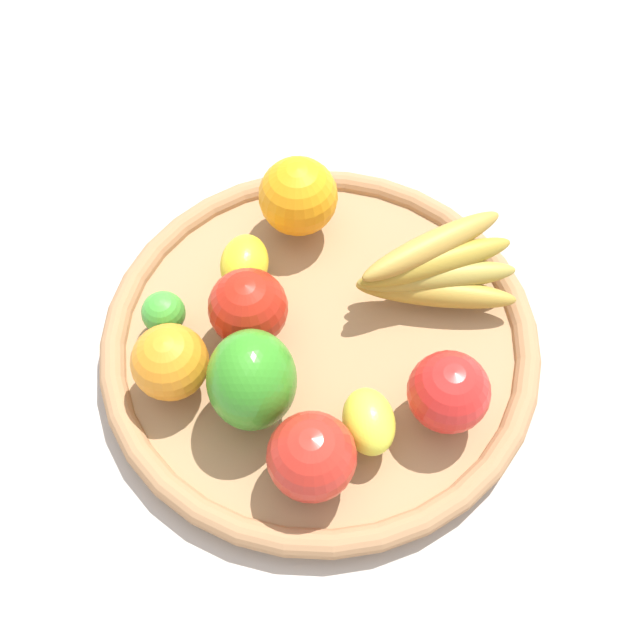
# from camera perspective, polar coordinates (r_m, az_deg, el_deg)

# --- Properties ---
(ground_plane) EXTENTS (2.40, 2.40, 0.00)m
(ground_plane) POSITION_cam_1_polar(r_m,az_deg,el_deg) (0.78, -0.00, -2.16)
(ground_plane) COLOR #B7ADA3
(ground_plane) RESTS_ON ground
(basket) EXTENTS (0.44, 0.44, 0.04)m
(basket) POSITION_cam_1_polar(r_m,az_deg,el_deg) (0.76, -0.00, -1.51)
(basket) COLOR #A27C53
(basket) RESTS_ON ground_plane
(bell_pepper) EXTENTS (0.11, 0.11, 0.10)m
(bell_pepper) POSITION_cam_1_polar(r_m,az_deg,el_deg) (0.67, -5.21, -4.57)
(bell_pepper) COLOR #358E22
(bell_pepper) RESTS_ON basket
(lemon_1) EXTENTS (0.08, 0.08, 0.05)m
(lemon_1) POSITION_cam_1_polar(r_m,az_deg,el_deg) (0.76, -5.77, 4.28)
(lemon_1) COLOR yellow
(lemon_1) RESTS_ON basket
(banana_bunch) EXTENTS (0.17, 0.11, 0.07)m
(banana_bunch) POSITION_cam_1_polar(r_m,az_deg,el_deg) (0.75, 8.74, 3.86)
(banana_bunch) COLOR #AF8B33
(banana_bunch) RESTS_ON basket
(apple_1) EXTENTS (0.11, 0.11, 0.08)m
(apple_1) POSITION_cam_1_polar(r_m,az_deg,el_deg) (0.65, -0.64, -10.35)
(apple_1) COLOR red
(apple_1) RESTS_ON basket
(lemon_0) EXTENTS (0.06, 0.07, 0.05)m
(lemon_0) POSITION_cam_1_polar(r_m,az_deg,el_deg) (0.68, 3.73, -7.72)
(lemon_0) COLOR yellow
(lemon_0) RESTS_ON basket
(orange_1) EXTENTS (0.12, 0.12, 0.08)m
(orange_1) POSITION_cam_1_polar(r_m,az_deg,el_deg) (0.79, -1.67, 9.39)
(orange_1) COLOR orange
(orange_1) RESTS_ON basket
(orange_0) EXTENTS (0.09, 0.09, 0.07)m
(orange_0) POSITION_cam_1_polar(r_m,az_deg,el_deg) (0.70, -11.35, -3.17)
(orange_0) COLOR orange
(orange_0) RESTS_ON basket
(lime_0) EXTENTS (0.06, 0.06, 0.04)m
(lime_0) POSITION_cam_1_polar(r_m,az_deg,el_deg) (0.75, -11.83, 0.54)
(lime_0) COLOR green
(lime_0) RESTS_ON basket
(apple_2) EXTENTS (0.09, 0.09, 0.08)m
(apple_2) POSITION_cam_1_polar(r_m,az_deg,el_deg) (0.72, -5.50, 0.93)
(apple_2) COLOR red
(apple_2) RESTS_ON basket
(apple_0) EXTENTS (0.10, 0.10, 0.08)m
(apple_0) POSITION_cam_1_polar(r_m,az_deg,el_deg) (0.68, 9.76, -5.43)
(apple_0) COLOR red
(apple_0) RESTS_ON basket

